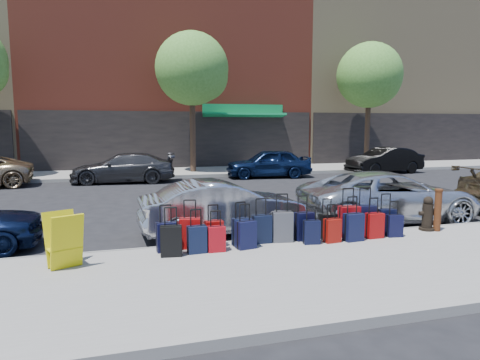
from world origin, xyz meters
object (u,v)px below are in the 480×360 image
object	(u,v)px
tree_right	(371,77)
car_near_1	(223,208)
display_rack	(64,241)
fire_hydrant	(427,215)
bollard	(438,209)
car_far_3	(385,160)
car_far_2	(268,163)
tree_center	(195,71)
car_near_2	(389,196)
suitcase_front_5	(282,227)
car_far_1	(123,168)

from	to	relation	value
tree_right	car_near_1	size ratio (longest dim) A/B	1.85
car_near_1	tree_right	bearing A→B (deg)	-46.38
car_near_1	display_rack	bearing A→B (deg)	118.15
fire_hydrant	bollard	world-z (taller)	bollard
display_rack	tree_right	bearing A→B (deg)	19.81
display_rack	car_far_3	distance (m)	19.33
car_near_1	car_far_2	bearing A→B (deg)	-28.11
tree_center	display_rack	bearing A→B (deg)	-108.46
bollard	car_near_1	xyz separation A→B (m)	(-4.74, 1.63, -0.01)
car_near_2	car_far_3	size ratio (longest dim) A/B	1.14
suitcase_front_5	car_near_1	size ratio (longest dim) A/B	0.26
bollard	car_far_3	distance (m)	13.78
car_near_1	car_far_1	bearing A→B (deg)	8.85
car_near_2	display_rack	bearing A→B (deg)	110.00
suitcase_front_5	bollard	size ratio (longest dim) A/B	1.04
car_far_3	tree_right	bearing A→B (deg)	160.09
fire_hydrant	bollard	distance (m)	0.25
car_far_2	car_near_2	bearing A→B (deg)	5.82
tree_right	car_far_2	distance (m)	9.00
car_near_1	car_far_1	world-z (taller)	car_far_1
car_near_1	car_far_3	world-z (taller)	car_far_3
tree_right	bollard	distance (m)	16.89
car_far_1	car_near_1	bearing A→B (deg)	17.71
tree_center	car_near_1	bearing A→B (deg)	-97.22
fire_hydrant	tree_center	bearing A→B (deg)	111.85
car_far_1	fire_hydrant	bearing A→B (deg)	35.54
car_near_1	car_near_2	xyz separation A→B (m)	(4.71, 0.19, 0.03)
car_far_2	car_far_3	world-z (taller)	car_far_2
suitcase_front_5	car_far_2	size ratio (longest dim) A/B	0.24
fire_hydrant	car_near_2	distance (m)	1.70
fire_hydrant	car_far_1	size ratio (longest dim) A/B	0.17
car_near_1	car_far_2	size ratio (longest dim) A/B	0.93
tree_center	car_far_1	xyz separation A→B (m)	(-3.78, -2.46, -4.74)
car_near_1	car_near_2	world-z (taller)	car_near_2
bollard	car_near_1	size ratio (longest dim) A/B	0.25
suitcase_front_5	car_near_2	xyz separation A→B (m)	(3.78, 1.69, 0.21)
display_rack	car_far_2	distance (m)	14.79
tree_center	suitcase_front_5	bearing A→B (deg)	-92.80
tree_right	car_far_1	bearing A→B (deg)	-170.21
car_far_1	car_far_3	size ratio (longest dim) A/B	1.08
tree_right	car_far_1	size ratio (longest dim) A/B	1.57
fire_hydrant	suitcase_front_5	bearing A→B (deg)	-169.73
car_far_3	car_near_1	bearing A→B (deg)	-54.99
tree_center	car_near_2	size ratio (longest dim) A/B	1.49
fire_hydrant	display_rack	xyz separation A→B (m)	(-7.89, -0.50, 0.10)
suitcase_front_5	car_near_1	world-z (taller)	car_near_1
fire_hydrant	tree_right	bearing A→B (deg)	72.36
car_near_1	car_far_1	distance (m)	10.56
car_near_1	car_far_1	xyz separation A→B (m)	(-2.16, 10.33, 0.03)
fire_hydrant	car_near_1	bearing A→B (deg)	172.04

